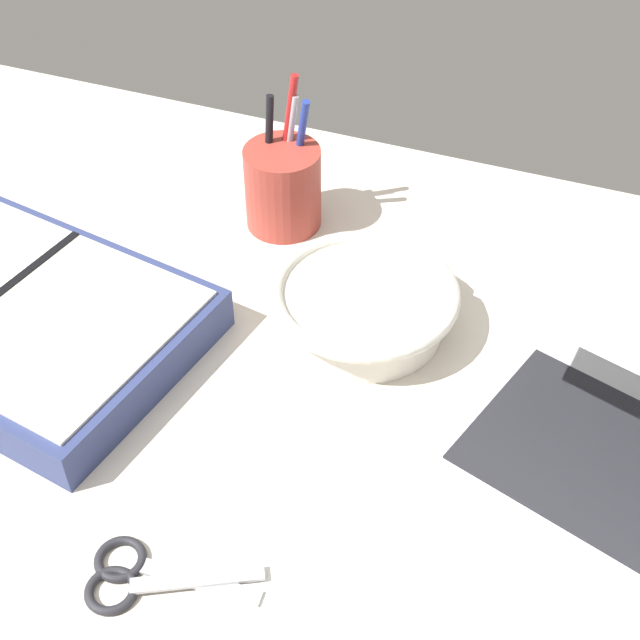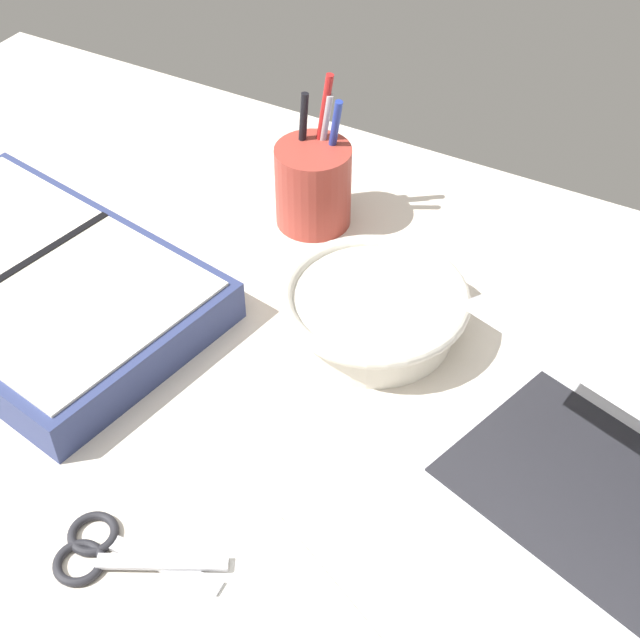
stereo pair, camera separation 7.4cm
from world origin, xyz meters
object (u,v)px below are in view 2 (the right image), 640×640
Objects in this scene: planner at (28,283)px; scissors at (105,552)px; bowl at (373,309)px; pen_cup at (314,184)px.

planner reaches higher than scissors.
planner is at bearing -158.30° from bowl.
pen_cup is at bearing 64.03° from planner.
planner is 30.55cm from scissors.
bowl is 1.08× the size of pen_cup.
scissors is at bearing -102.09° from bowl.
bowl is at bearing 31.26° from planner.
pen_cup is (-13.17, 12.32, 1.90)cm from bowl.
pen_cup is at bearing 136.92° from bowl.
pen_cup reaches higher than scissors.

